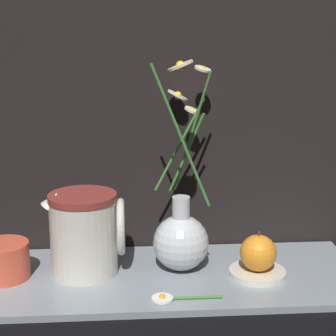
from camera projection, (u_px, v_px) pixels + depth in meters
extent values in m
plane|color=black|center=(162.00, 281.00, 1.02)|extent=(6.00, 6.00, 0.00)
cube|color=gray|center=(162.00, 277.00, 1.02)|extent=(0.73, 0.27, 0.01)
sphere|color=silver|center=(181.00, 243.00, 1.03)|extent=(0.10, 0.10, 0.10)
cylinder|color=silver|center=(181.00, 210.00, 1.02)|extent=(0.03, 0.03, 0.05)
cylinder|color=#3D7A33|center=(179.00, 145.00, 1.03)|extent=(0.09, 0.01, 0.17)
cylinder|color=beige|center=(178.00, 95.00, 1.05)|extent=(0.04, 0.04, 0.02)
sphere|color=yellow|center=(178.00, 95.00, 1.05)|extent=(0.01, 0.01, 0.01)
cylinder|color=#3D7A33|center=(181.00, 137.00, 0.93)|extent=(0.10, 0.02, 0.24)
cylinder|color=beige|center=(180.00, 66.00, 0.86)|extent=(0.04, 0.05, 0.02)
sphere|color=yellow|center=(180.00, 66.00, 0.86)|extent=(0.01, 0.01, 0.01)
cylinder|color=#3D7A33|center=(187.00, 153.00, 1.02)|extent=(0.06, 0.03, 0.15)
cylinder|color=beige|center=(192.00, 110.00, 1.03)|extent=(0.04, 0.04, 0.01)
sphere|color=yellow|center=(192.00, 110.00, 1.03)|extent=(0.01, 0.01, 0.01)
cylinder|color=#3D7A33|center=(192.00, 133.00, 1.01)|extent=(0.07, 0.05, 0.22)
cylinder|color=beige|center=(203.00, 69.00, 1.01)|extent=(0.04, 0.04, 0.01)
sphere|color=yellow|center=(203.00, 69.00, 1.01)|extent=(0.01, 0.01, 0.01)
cylinder|color=#DB5138|center=(4.00, 261.00, 1.00)|extent=(0.09, 0.09, 0.07)
cylinder|color=beige|center=(84.00, 234.00, 1.01)|extent=(0.12, 0.12, 0.15)
cylinder|color=maroon|center=(82.00, 197.00, 1.00)|extent=(0.12, 0.12, 0.01)
torus|color=beige|center=(121.00, 227.00, 1.01)|extent=(0.01, 0.10, 0.10)
cone|color=beige|center=(53.00, 200.00, 0.99)|extent=(0.04, 0.03, 0.04)
cylinder|color=silver|center=(257.00, 273.00, 1.02)|extent=(0.10, 0.10, 0.01)
sphere|color=orange|center=(258.00, 253.00, 1.01)|extent=(0.07, 0.07, 0.07)
cylinder|color=#4C3819|center=(259.00, 234.00, 1.00)|extent=(0.00, 0.00, 0.01)
cylinder|color=#3D7A33|center=(192.00, 298.00, 0.93)|extent=(0.10, 0.01, 0.01)
cylinder|color=white|center=(162.00, 299.00, 0.92)|extent=(0.04, 0.04, 0.00)
sphere|color=gold|center=(162.00, 297.00, 0.92)|extent=(0.01, 0.01, 0.01)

